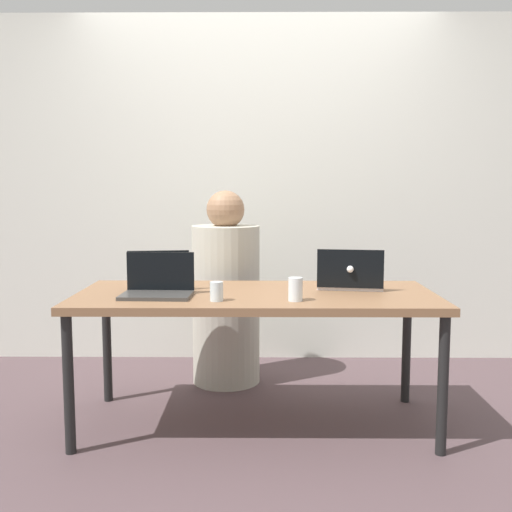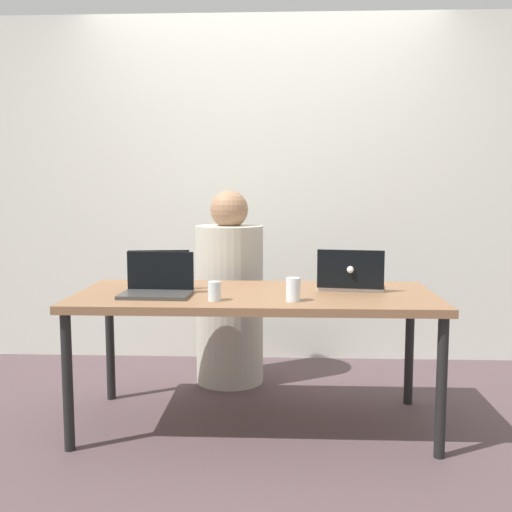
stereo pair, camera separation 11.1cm
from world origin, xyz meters
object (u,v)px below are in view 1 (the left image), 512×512
Objects in this scene: water_glass_left at (217,293)px; water_glass_right at (295,291)px; person_at_center at (226,298)px; laptop_front_left at (158,287)px; laptop_back_left at (159,280)px; laptop_back_right at (350,280)px.

water_glass_right is (0.37, 0.00, 0.01)m from water_glass_left.
person_at_center is 0.88m from laptop_front_left.
laptop_back_left reaches higher than water_glass_right.
laptop_back_right is (0.98, 0.21, 0.00)m from laptop_front_left.
person_at_center is 0.69m from laptop_back_left.
laptop_back_left is 0.23m from laptop_front_left.
water_glass_left is at bearing 35.11° from laptop_back_right.
water_glass_left is (0.30, -0.13, -0.01)m from laptop_front_left.
water_glass_right is at bearing 146.21° from laptop_back_left.
laptop_back_right is (1.01, -0.01, 0.00)m from laptop_back_left.
laptop_back_right is at bearing 26.64° from water_glass_left.
water_glass_left is at bearing -20.81° from laptop_front_left.
person_at_center is 3.47× the size of laptop_front_left.
water_glass_left is 0.82× the size of water_glass_right.
laptop_back_left is at bearing 7.90° from laptop_back_right.
laptop_back_right is at bearing 138.59° from person_at_center.
laptop_back_right is (0.69, -0.59, 0.21)m from person_at_center.
water_glass_right is at bearing -8.15° from laptop_front_left.
water_glass_left is 0.37m from water_glass_right.
laptop_back_right is at bearing 171.88° from laptop_back_left.
water_glass_right is (-0.31, -0.34, 0.00)m from laptop_back_right.
laptop_front_left is at bearing 20.75° from laptop_back_right.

